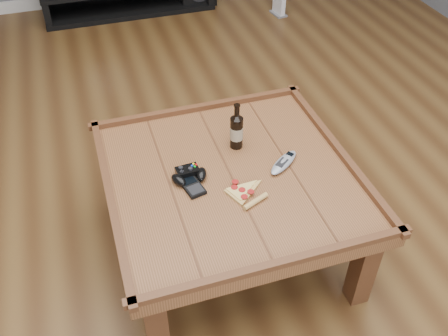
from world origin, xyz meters
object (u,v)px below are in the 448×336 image
object	(u,v)px
beer_bottle	(237,130)
game_console	(279,4)
game_controller	(189,175)
coffee_table	(231,185)
smartphone	(192,186)
pizza_slice	(244,193)
remote_control	(284,162)

from	to	relation	value
beer_bottle	game_console	size ratio (longest dim) A/B	1.08
beer_bottle	game_controller	world-z (taller)	beer_bottle
coffee_table	smartphone	xyz separation A→B (m)	(-0.17, -0.02, 0.07)
coffee_table	game_controller	world-z (taller)	game_controller
pizza_slice	game_controller	bearing A→B (deg)	116.87
pizza_slice	remote_control	xyz separation A→B (m)	(0.21, 0.11, 0.01)
beer_bottle	remote_control	world-z (taller)	beer_bottle
beer_bottle	game_controller	xyz separation A→B (m)	(-0.25, -0.14, -0.07)
beer_bottle	remote_control	xyz separation A→B (m)	(0.15, -0.18, -0.07)
smartphone	game_console	bearing A→B (deg)	47.22
pizza_slice	game_console	bearing A→B (deg)	41.23
beer_bottle	remote_control	size ratio (longest dim) A/B	1.20
game_controller	game_console	distance (m)	2.64
coffee_table	beer_bottle	distance (m)	0.24
beer_bottle	game_console	bearing A→B (deg)	62.38
remote_control	game_console	xyz separation A→B (m)	(0.95, 2.28, -0.37)
game_controller	smartphone	bearing A→B (deg)	-96.12
coffee_table	pizza_slice	distance (m)	0.14
coffee_table	beer_bottle	world-z (taller)	beer_bottle
coffee_table	smartphone	bearing A→B (deg)	-171.73
beer_bottle	coffee_table	bearing A→B (deg)	-115.63
pizza_slice	remote_control	size ratio (longest dim) A/B	1.34
beer_bottle	game_console	world-z (taller)	beer_bottle
remote_control	beer_bottle	bearing A→B (deg)	-177.59
coffee_table	game_console	size ratio (longest dim) A/B	5.17
smartphone	remote_control	xyz separation A→B (m)	(0.40, 0.02, 0.01)
game_controller	pizza_slice	xyz separation A→B (m)	(0.18, -0.15, -0.01)
beer_bottle	pizza_slice	xyz separation A→B (m)	(-0.07, -0.29, -0.08)
beer_bottle	game_console	xyz separation A→B (m)	(1.10, 2.10, -0.45)
pizza_slice	beer_bottle	bearing A→B (deg)	54.15
smartphone	game_console	distance (m)	2.69
game_controller	smartphone	xyz separation A→B (m)	(-0.00, -0.05, -0.01)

